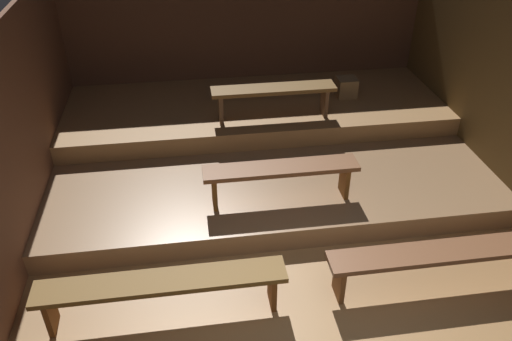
% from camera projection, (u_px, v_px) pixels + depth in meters
% --- Properties ---
extents(ground, '(6.30, 6.10, 0.08)m').
position_uv_depth(ground, '(275.00, 200.00, 6.36)').
color(ground, '#9D7143').
extents(wall_back, '(6.30, 0.06, 2.29)m').
position_uv_depth(wall_back, '(246.00, 39.00, 7.93)').
color(wall_back, brown).
rests_on(wall_back, ground).
extents(wall_left, '(0.06, 6.10, 2.29)m').
position_uv_depth(wall_left, '(20.00, 134.00, 5.37)').
color(wall_left, brown).
rests_on(wall_left, ground).
extents(wall_right, '(0.06, 6.10, 2.29)m').
position_uv_depth(wall_right, '(504.00, 101.00, 6.05)').
color(wall_right, brown).
rests_on(wall_right, ground).
extents(platform_lower, '(5.50, 3.63, 0.26)m').
position_uv_depth(platform_lower, '(264.00, 154.00, 6.96)').
color(platform_lower, '#916C48').
rests_on(platform_lower, ground).
extents(platform_middle, '(5.50, 1.91, 0.26)m').
position_uv_depth(platform_middle, '(255.00, 110.00, 7.52)').
color(platform_middle, '#A07244').
rests_on(platform_middle, platform_lower).
extents(bench_floor_left, '(2.27, 0.32, 0.46)m').
position_uv_depth(bench_floor_left, '(162.00, 286.00, 4.57)').
color(bench_floor_left, brown).
rests_on(bench_floor_left, ground).
extents(bench_floor_right, '(2.27, 0.32, 0.46)m').
position_uv_depth(bench_floor_right, '(442.00, 256.00, 4.90)').
color(bench_floor_right, brown).
rests_on(bench_floor_right, ground).
extents(bench_lower_center, '(1.75, 0.32, 0.46)m').
position_uv_depth(bench_lower_center, '(281.00, 173.00, 5.67)').
color(bench_lower_center, brown).
rests_on(bench_lower_center, platform_lower).
extents(bench_middle_center, '(1.68, 0.32, 0.46)m').
position_uv_depth(bench_middle_center, '(273.00, 93.00, 6.82)').
color(bench_middle_center, brown).
rests_on(bench_middle_center, platform_middle).
extents(wooden_crate_middle, '(0.28, 0.28, 0.28)m').
position_uv_depth(wooden_crate_middle, '(346.00, 87.00, 7.54)').
color(wooden_crate_middle, '#92724A').
rests_on(wooden_crate_middle, platform_middle).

